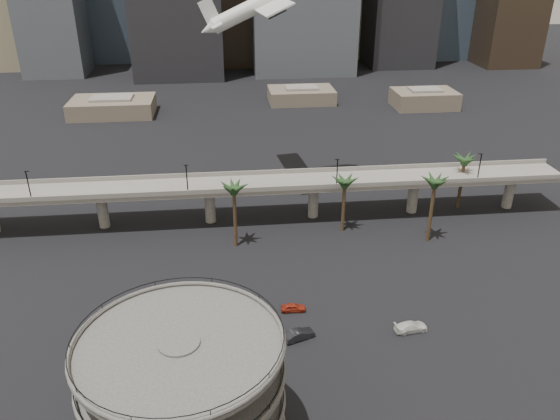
{
  "coord_description": "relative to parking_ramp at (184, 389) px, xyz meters",
  "views": [
    {
      "loc": [
        -7.38,
        -49.34,
        53.06
      ],
      "look_at": [
        0.93,
        28.0,
        15.13
      ],
      "focal_mm": 35.0,
      "sensor_mm": 36.0,
      "label": 1
    }
  ],
  "objects": [
    {
      "name": "ground",
      "position": [
        13.0,
        4.0,
        -9.84
      ],
      "size": [
        700.0,
        700.0,
        0.0
      ],
      "primitive_type": "plane",
      "color": "black",
      "rests_on": "ground"
    },
    {
      "name": "car_b",
      "position": [
        15.39,
        18.82,
        -9.05
      ],
      "size": [
        5.04,
        3.23,
        1.57
      ],
      "primitive_type": "imported",
      "rotation": [
        0.0,
        0.0,
        1.93
      ],
      "color": "black",
      "rests_on": "ground"
    },
    {
      "name": "airborne_jet",
      "position": [
        16.36,
        76.42,
        32.75
      ],
      "size": [
        30.83,
        28.36,
        15.72
      ],
      "rotation": [
        0.0,
        -0.41,
        0.11
      ],
      "color": "silver",
      "rests_on": "ground"
    },
    {
      "name": "car_c",
      "position": [
        32.58,
        18.88,
        -9.09
      ],
      "size": [
        5.4,
        2.8,
        1.5
      ],
      "primitive_type": "imported",
      "rotation": [
        0.0,
        0.0,
        1.71
      ],
      "color": "silver",
      "rests_on": "ground"
    },
    {
      "name": "overpass",
      "position": [
        13.0,
        59.0,
        -2.5
      ],
      "size": [
        130.0,
        9.3,
        14.7
      ],
      "color": "slate",
      "rests_on": "ground"
    },
    {
      "name": "car_a",
      "position": [
        15.4,
        25.74,
        -9.16
      ],
      "size": [
        4.02,
        1.71,
        1.35
      ],
      "primitive_type": "imported",
      "rotation": [
        0.0,
        0.0,
        1.54
      ],
      "color": "#A42B17",
      "rests_on": "ground"
    },
    {
      "name": "parking_ramp",
      "position": [
        0.0,
        0.0,
        0.0
      ],
      "size": [
        22.2,
        22.2,
        17.35
      ],
      "color": "#464441",
      "rests_on": "ground"
    },
    {
      "name": "low_buildings",
      "position": [
        19.89,
        146.3,
        -6.97
      ],
      "size": [
        135.0,
        27.5,
        6.8
      ],
      "color": "#65594A",
      "rests_on": "ground"
    },
    {
      "name": "palm_trees",
      "position": [
        34.48,
        51.47,
        1.46
      ],
      "size": [
        54.4,
        18.4,
        14.0
      ],
      "color": "#4B3820",
      "rests_on": "ground"
    }
  ]
}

